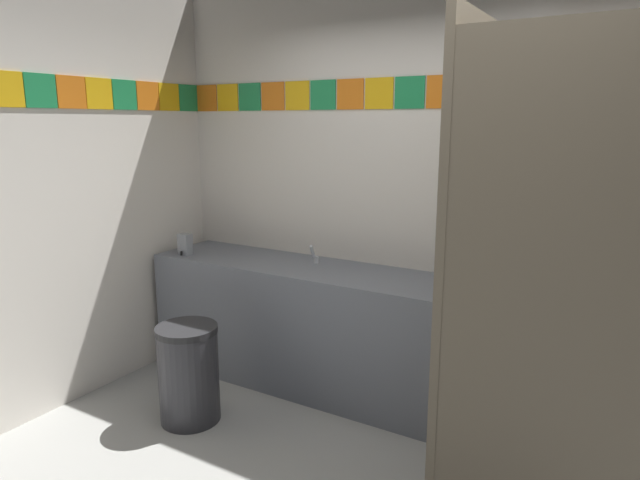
# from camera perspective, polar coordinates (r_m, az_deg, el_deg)

# --- Properties ---
(wall_back) EXTENTS (4.27, 0.09, 2.88)m
(wall_back) POSITION_cam_1_polar(r_m,az_deg,el_deg) (3.65, 13.83, 5.42)
(wall_back) COLOR silver
(wall_back) RESTS_ON ground_plane
(wall_side) EXTENTS (0.09, 3.11, 2.88)m
(wall_side) POSITION_cam_1_polar(r_m,az_deg,el_deg) (3.76, -28.93, 4.45)
(wall_side) COLOR silver
(wall_side) RESTS_ON ground_plane
(vanity_counter) EXTENTS (2.35, 0.60, 0.87)m
(vanity_counter) POSITION_cam_1_polar(r_m,az_deg,el_deg) (3.96, -1.22, -8.71)
(vanity_counter) COLOR slate
(vanity_counter) RESTS_ON ground_plane
(faucet_center) EXTENTS (0.04, 0.10, 0.14)m
(faucet_center) POSITION_cam_1_polar(r_m,az_deg,el_deg) (3.89, -0.56, -1.68)
(faucet_center) COLOR silver
(faucet_center) RESTS_ON vanity_counter
(soap_dispenser) EXTENTS (0.09, 0.09, 0.16)m
(soap_dispenser) POSITION_cam_1_polar(r_m,az_deg,el_deg) (4.26, -13.67, -0.44)
(soap_dispenser) COLOR gray
(soap_dispenser) RESTS_ON vanity_counter
(stall_divider) EXTENTS (0.92, 1.55, 2.24)m
(stall_divider) POSITION_cam_1_polar(r_m,az_deg,el_deg) (2.54, 19.03, -5.09)
(stall_divider) COLOR #726651
(stall_divider) RESTS_ON ground_plane
(toilet) EXTENTS (0.39, 0.49, 0.74)m
(toilet) POSITION_cam_1_polar(r_m,az_deg,el_deg) (3.38, 28.27, -16.53)
(toilet) COLOR white
(toilet) RESTS_ON ground_plane
(trash_bin) EXTENTS (0.38, 0.38, 0.62)m
(trash_bin) POSITION_cam_1_polar(r_m,az_deg,el_deg) (3.64, -13.32, -13.17)
(trash_bin) COLOR #333338
(trash_bin) RESTS_ON ground_plane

